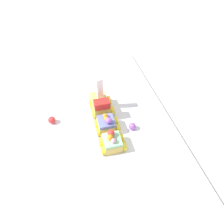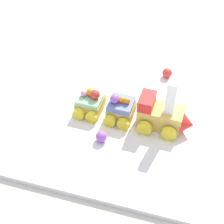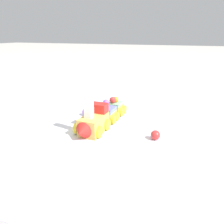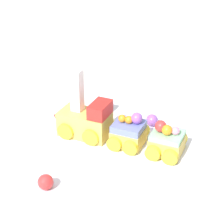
{
  "view_description": "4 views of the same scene",
  "coord_description": "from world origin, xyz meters",
  "px_view_note": "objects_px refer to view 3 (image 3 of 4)",
  "views": [
    {
      "loc": [
        -0.47,
        0.1,
        0.56
      ],
      "look_at": [
        -0.02,
        -0.02,
        0.08
      ],
      "focal_mm": 35.0,
      "sensor_mm": 36.0,
      "label": 1
    },
    {
      "loc": [
        0.11,
        -0.58,
        0.61
      ],
      "look_at": [
        -0.05,
        -0.02,
        0.04
      ],
      "focal_mm": 60.0,
      "sensor_mm": 36.0,
      "label": 2
    },
    {
      "loc": [
        0.56,
        0.24,
        0.27
      ],
      "look_at": [
        -0.04,
        0.02,
        0.04
      ],
      "focal_mm": 35.0,
      "sensor_mm": 36.0,
      "label": 3
    },
    {
      "loc": [
        -0.22,
        0.55,
        0.39
      ],
      "look_at": [
        -0.0,
        0.01,
        0.08
      ],
      "focal_mm": 60.0,
      "sensor_mm": 36.0,
      "label": 4
    }
  ],
  "objects_px": {
    "gumball_purple": "(86,112)",
    "cake_train_locomotive": "(91,122)",
    "cake_car_blueberry": "(105,114)",
    "gumball_red": "(155,135)",
    "cake_car_mint": "(114,107)"
  },
  "relations": [
    {
      "from": "gumball_purple",
      "to": "cake_train_locomotive",
      "type": "bearing_deg",
      "value": 33.37
    },
    {
      "from": "cake_car_blueberry",
      "to": "gumball_red",
      "type": "bearing_deg",
      "value": 67.59
    },
    {
      "from": "cake_car_blueberry",
      "to": "gumball_purple",
      "type": "bearing_deg",
      "value": -102.85
    },
    {
      "from": "cake_train_locomotive",
      "to": "cake_car_blueberry",
      "type": "relative_size",
      "value": 1.68
    },
    {
      "from": "cake_train_locomotive",
      "to": "cake_car_mint",
      "type": "bearing_deg",
      "value": 179.81
    },
    {
      "from": "gumball_red",
      "to": "cake_car_mint",
      "type": "bearing_deg",
      "value": -131.04
    },
    {
      "from": "cake_train_locomotive",
      "to": "cake_car_mint",
      "type": "relative_size",
      "value": 1.68
    },
    {
      "from": "cake_train_locomotive",
      "to": "gumball_red",
      "type": "height_order",
      "value": "cake_train_locomotive"
    },
    {
      "from": "cake_train_locomotive",
      "to": "cake_car_blueberry",
      "type": "bearing_deg",
      "value": -179.94
    },
    {
      "from": "cake_car_mint",
      "to": "cake_car_blueberry",
      "type": "bearing_deg",
      "value": -0.51
    },
    {
      "from": "cake_car_blueberry",
      "to": "gumball_red",
      "type": "distance_m",
      "value": 0.19
    },
    {
      "from": "cake_car_mint",
      "to": "gumball_red",
      "type": "distance_m",
      "value": 0.22
    },
    {
      "from": "gumball_red",
      "to": "gumball_purple",
      "type": "relative_size",
      "value": 1.02
    },
    {
      "from": "gumball_red",
      "to": "cake_train_locomotive",
      "type": "bearing_deg",
      "value": -83.14
    },
    {
      "from": "cake_car_mint",
      "to": "gumball_purple",
      "type": "distance_m",
      "value": 0.1
    }
  ]
}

